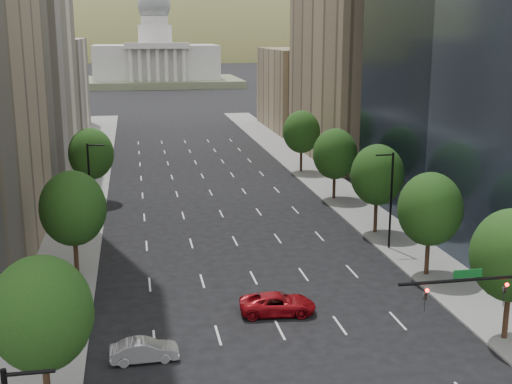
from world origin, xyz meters
TOP-DOWN VIEW (x-y plane):
  - sidewalk_left at (-15.50, 60.00)m, footprint 6.00×200.00m
  - sidewalk_right at (15.50, 60.00)m, footprint 6.00×200.00m
  - midrise_cream_left at (-25.00, 103.00)m, footprint 14.00×30.00m
  - filler_left at (-25.00, 136.00)m, footprint 14.00×26.00m
  - parking_tan_right at (25.00, 100.00)m, footprint 14.00×30.00m
  - filler_right at (25.00, 133.00)m, footprint 14.00×26.00m
  - tree_right_1 at (14.00, 36.00)m, footprint 5.20×5.20m
  - tree_right_2 at (14.00, 48.00)m, footprint 5.20×5.20m
  - tree_right_3 at (14.00, 60.00)m, footprint 5.20×5.20m
  - tree_right_4 at (14.00, 74.00)m, footprint 5.20×5.20m
  - tree_right_5 at (14.00, 90.00)m, footprint 5.20×5.20m
  - tree_left_0 at (-14.00, 32.00)m, footprint 5.20×5.20m
  - tree_left_1 at (-14.00, 52.00)m, footprint 5.20×5.20m
  - tree_left_2 at (-14.00, 78.00)m, footprint 5.20×5.20m
  - streetlight_rn at (13.44, 55.00)m, footprint 1.70×0.20m
  - streetlight_ln at (-13.44, 65.00)m, footprint 1.70×0.20m
  - traffic_signal at (10.53, 30.00)m, footprint 9.12×0.40m
  - capitol at (0.00, 249.71)m, footprint 60.00×40.00m
  - foothills at (34.67, 599.39)m, footprint 720.00×413.00m
  - car_silver at (-9.00, 37.31)m, footprint 4.19×1.59m
  - car_red_far at (0.42, 42.69)m, footprint 5.58×2.95m

SIDE VIEW (x-z plane):
  - foothills at x=34.67m, z-range -169.28..93.72m
  - sidewalk_left at x=-15.50m, z-range 0.00..0.15m
  - sidewalk_right at x=15.50m, z-range 0.00..0.15m
  - car_silver at x=-9.00m, z-range 0.00..1.36m
  - car_red_far at x=0.42m, z-range 0.00..1.50m
  - streetlight_rn at x=13.44m, z-range 0.34..9.34m
  - streetlight_ln at x=-13.44m, z-range 0.34..9.34m
  - traffic_signal at x=10.53m, z-range 1.49..8.86m
  - tree_right_4 at x=14.00m, z-range 1.23..9.69m
  - tree_right_2 at x=14.00m, z-range 1.30..9.91m
  - tree_left_2 at x=-14.00m, z-range 1.34..10.02m
  - tree_right_1 at x=14.00m, z-range 1.37..10.12m
  - tree_right_5 at x=14.00m, z-range 1.37..10.12m
  - tree_left_0 at x=-14.00m, z-range 1.37..10.12m
  - tree_right_3 at x=14.00m, z-range 1.44..10.34m
  - tree_left_1 at x=-14.00m, z-range 1.48..10.45m
  - filler_right at x=25.00m, z-range 0.00..16.00m
  - capitol at x=0.00m, z-range -9.02..26.18m
  - filler_left at x=-25.00m, z-range 0.00..18.00m
  - parking_tan_right at x=25.00m, z-range 0.00..30.00m
  - midrise_cream_left at x=-25.00m, z-range 0.00..35.00m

